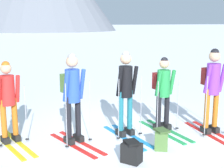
% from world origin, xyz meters
% --- Properties ---
extents(ground_plane, '(400.00, 400.00, 0.00)m').
position_xyz_m(ground_plane, '(0.00, 0.00, 0.00)').
color(ground_plane, white).
extents(skier_in_red, '(0.78, 1.81, 1.63)m').
position_xyz_m(skier_in_red, '(-2.06, 0.55, 0.91)').
color(skier_in_red, yellow).
rests_on(skier_in_red, ground).
extents(skier_in_blue, '(0.80, 1.57, 1.78)m').
position_xyz_m(skier_in_blue, '(-0.89, 0.06, 1.02)').
color(skier_in_blue, red).
rests_on(skier_in_blue, ground).
extents(skier_in_black, '(0.60, 1.58, 1.79)m').
position_xyz_m(skier_in_black, '(0.22, 0.04, 0.99)').
color(skier_in_black, '#1E84D1').
rests_on(skier_in_black, ground).
extents(skier_in_green, '(0.61, 1.64, 1.63)m').
position_xyz_m(skier_in_green, '(1.12, 0.07, 0.91)').
color(skier_in_green, green).
rests_on(skier_in_green, ground).
extents(skier_in_purple, '(0.61, 1.70, 1.83)m').
position_xyz_m(skier_in_purple, '(1.99, -0.46, 1.04)').
color(skier_in_purple, red).
rests_on(skier_in_purple, ground).
extents(backpack_on_snow_front, '(0.39, 0.40, 0.38)m').
position_xyz_m(backpack_on_snow_front, '(-0.18, -1.15, 0.19)').
color(backpack_on_snow_front, black).
rests_on(backpack_on_snow_front, ground).
extents(backpack_on_snow_beside, '(0.37, 0.40, 0.38)m').
position_xyz_m(backpack_on_snow_beside, '(0.58, -0.82, 0.19)').
color(backpack_on_snow_beside, '#4C7238').
rests_on(backpack_on_snow_beside, ground).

